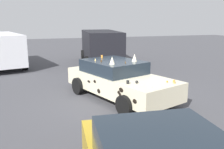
# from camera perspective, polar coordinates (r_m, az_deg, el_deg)

# --- Properties ---
(ground_plane) EXTENTS (60.00, 60.00, 0.00)m
(ground_plane) POSITION_cam_1_polar(r_m,az_deg,el_deg) (8.88, 1.85, -5.54)
(ground_plane) COLOR #47474C
(art_car_decorated) EXTENTS (4.77, 3.16, 1.60)m
(art_car_decorated) POSITION_cam_1_polar(r_m,az_deg,el_deg) (8.75, 1.53, -1.12)
(art_car_decorated) COLOR beige
(art_car_decorated) RESTS_ON ground
(parked_van_near_right) EXTENTS (5.37, 3.06, 1.99)m
(parked_van_near_right) POSITION_cam_1_polar(r_m,az_deg,el_deg) (15.79, -24.63, 5.56)
(parked_van_near_right) COLOR silver
(parked_van_near_right) RESTS_ON ground
(parked_van_row_back_far) EXTENTS (5.17, 2.72, 2.08)m
(parked_van_row_back_far) POSITION_cam_1_polar(r_m,az_deg,el_deg) (15.71, -2.60, 6.82)
(parked_van_row_back_far) COLOR black
(parked_van_row_back_far) RESTS_ON ground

